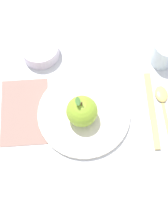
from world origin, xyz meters
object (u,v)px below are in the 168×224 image
object	(u,v)px
apple	(82,111)
spoon	(163,100)
dinner_plate	(84,114)
linen_napkin	(25,111)
side_bowl	(40,49)
knife	(153,117)
cup	(165,53)

from	to	relation	value
apple	spoon	xyz separation A→B (m)	(-0.17, -0.15, -0.05)
dinner_plate	linen_napkin	xyz separation A→B (m)	(0.14, 0.06, -0.01)
side_bowl	knife	bearing A→B (deg)	175.04
side_bowl	spoon	size ratio (longest dim) A/B	0.72
cup	linen_napkin	distance (m)	0.41
apple	cup	xyz separation A→B (m)	(-0.12, -0.26, -0.01)
side_bowl	knife	xyz separation A→B (m)	(-0.36, 0.03, -0.02)
knife	spoon	bearing A→B (deg)	-93.94
side_bowl	linen_napkin	world-z (taller)	side_bowl
spoon	linen_napkin	xyz separation A→B (m)	(0.31, 0.20, -0.00)
dinner_plate	cup	bearing A→B (deg)	-115.52
dinner_plate	linen_napkin	distance (m)	0.16
spoon	knife	bearing A→B (deg)	86.06
apple	side_bowl	bearing A→B (deg)	-31.77
apple	cup	size ratio (longest dim) A/B	1.28
side_bowl	apple	bearing A→B (deg)	148.23
apple	knife	distance (m)	0.19
dinner_plate	knife	world-z (taller)	dinner_plate
apple	knife	xyz separation A→B (m)	(-0.16, -0.09, -0.05)
side_bowl	knife	distance (m)	0.36
side_bowl	linen_napkin	xyz separation A→B (m)	(-0.05, 0.17, -0.02)
apple	linen_napkin	bearing A→B (deg)	19.81
side_bowl	spoon	world-z (taller)	side_bowl
dinner_plate	knife	size ratio (longest dim) A/B	1.22
knife	linen_napkin	bearing A→B (deg)	24.84
dinner_plate	apple	size ratio (longest dim) A/B	2.57
apple	cup	world-z (taller)	apple
knife	dinner_plate	bearing A→B (deg)	25.49
dinner_plate	spoon	bearing A→B (deg)	-141.47
side_bowl	cup	distance (m)	0.34
knife	linen_napkin	world-z (taller)	knife
cup	linen_napkin	world-z (taller)	cup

